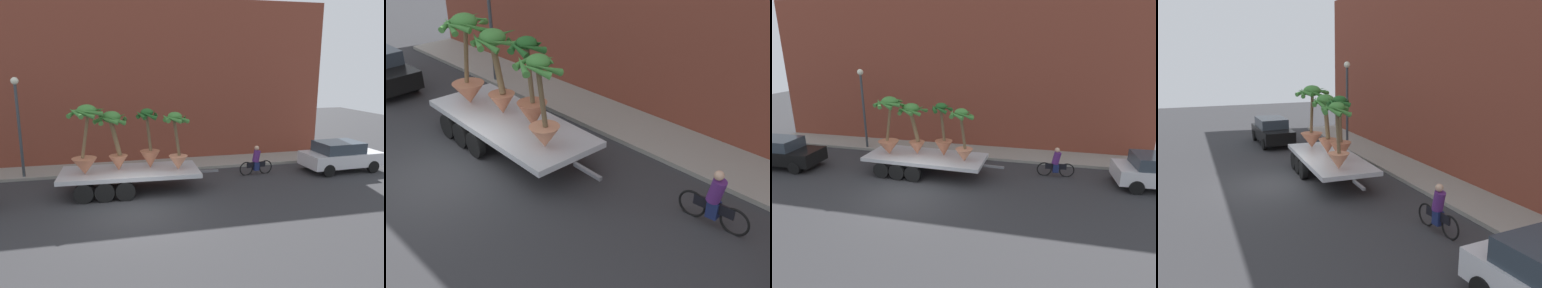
% 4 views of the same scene
% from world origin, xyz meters
% --- Properties ---
extents(ground_plane, '(60.00, 60.00, 0.00)m').
position_xyz_m(ground_plane, '(0.00, 0.00, 0.00)').
color(ground_plane, '#2D2D30').
extents(sidewalk, '(24.00, 2.20, 0.15)m').
position_xyz_m(sidewalk, '(0.00, 6.10, 0.07)').
color(sidewalk, gray).
rests_on(sidewalk, ground).
extents(building_facade, '(24.00, 1.20, 9.16)m').
position_xyz_m(building_facade, '(0.00, 7.80, 4.58)').
color(building_facade, brown).
rests_on(building_facade, ground).
extents(flatbed_trailer, '(7.06, 2.63, 0.98)m').
position_xyz_m(flatbed_trailer, '(-0.28, 2.37, 0.77)').
color(flatbed_trailer, '#B7BABF').
rests_on(flatbed_trailer, ground).
extents(potted_palm_rear, '(1.24, 1.20, 2.57)m').
position_xyz_m(potted_palm_rear, '(2.01, 2.00, 2.18)').
color(potted_palm_rear, tan).
rests_on(potted_palm_rear, flatbed_trailer).
extents(potted_palm_middle, '(1.11, 1.05, 2.69)m').
position_xyz_m(potted_palm_middle, '(0.86, 2.55, 1.99)').
color(potted_palm_middle, '#B26647').
rests_on(potted_palm_middle, flatbed_trailer).
extents(potted_palm_front, '(1.63, 1.57, 2.96)m').
position_xyz_m(potted_palm_front, '(-1.84, 2.19, 2.36)').
color(potted_palm_front, '#C17251').
rests_on(potted_palm_front, flatbed_trailer).
extents(potted_palm_extra, '(1.53, 1.55, 2.62)m').
position_xyz_m(potted_palm_extra, '(-0.63, 2.49, 2.43)').
color(potted_palm_extra, '#C17251').
rests_on(potted_palm_extra, flatbed_trailer).
extents(cyclist, '(1.84, 0.37, 1.54)m').
position_xyz_m(cyclist, '(6.43, 3.52, 0.67)').
color(cyclist, black).
rests_on(cyclist, ground).
extents(trailing_car, '(4.38, 1.92, 1.58)m').
position_xyz_m(trailing_car, '(-8.04, 1.55, 0.83)').
color(trailing_car, black).
rests_on(trailing_car, ground).
extents(street_lamp, '(0.36, 0.36, 4.83)m').
position_xyz_m(street_lamp, '(-5.05, 5.30, 3.23)').
color(street_lamp, '#383D42').
rests_on(street_lamp, sidewalk).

